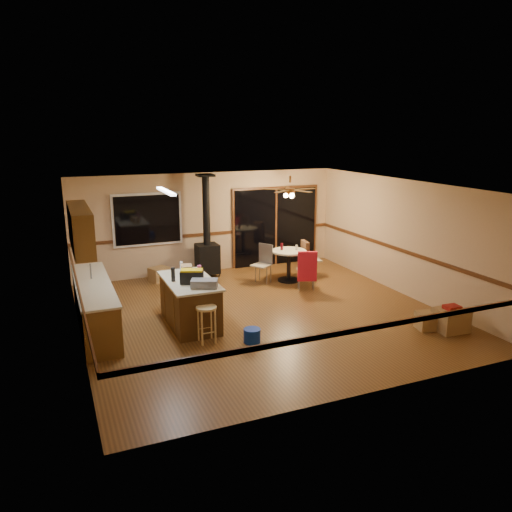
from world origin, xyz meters
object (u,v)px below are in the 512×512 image
dining_table (289,260)px  chair_right (306,255)px  blue_bucket (252,336)px  bar_stool (207,324)px  kitchen_island (190,302)px  box_under_window (159,274)px  chair_near (307,266)px  box_corner_a (451,320)px  toolbox_grey (204,283)px  toolbox_black (192,277)px  chair_left (264,259)px  box_corner_b (428,321)px  wood_stove (207,248)px

dining_table → chair_right: (0.52, 0.08, 0.07)m
blue_bucket → bar_stool: bearing=156.6°
dining_table → kitchen_island: bearing=-148.6°
bar_stool → box_under_window: bar_stool is taller
chair_near → dining_table: bearing=92.5°
box_corner_a → toolbox_grey: bearing=159.2°
toolbox_black → kitchen_island: bearing=89.2°
blue_bucket → dining_table: dining_table is taller
chair_left → kitchen_island: bearing=-140.4°
toolbox_grey → chair_right: (3.41, 2.47, -0.38)m
bar_stool → chair_left: (2.36, 2.91, 0.26)m
kitchen_island → blue_bucket: kitchen_island is taller
blue_bucket → box_under_window: 4.34m
box_corner_a → box_corner_b: size_ratio=1.39×
box_corner_a → dining_table: bearing=109.1°
box_corner_b → wood_stove: bearing=119.2°
dining_table → box_corner_a: bearing=-70.9°
chair_near → box_corner_b: size_ratio=1.74×
bar_stool → toolbox_grey: bearing=76.7°
kitchen_island → box_corner_a: (4.41, -2.18, -0.24)m
toolbox_grey → box_corner_a: bearing=-20.8°
dining_table → chair_near: (0.04, -0.87, 0.07)m
toolbox_grey → bar_stool: bearing=-103.3°
wood_stove → box_corner_b: bearing=-60.8°
kitchen_island → blue_bucket: bearing=-57.4°
toolbox_grey → toolbox_black: size_ratio=1.12×
blue_bucket → box_corner_b: (3.30, -0.71, 0.04)m
blue_bucket → kitchen_island: bearing=122.6°
toolbox_grey → dining_table: toolbox_grey is taller
kitchen_island → chair_near: bearing=17.6°
chair_right → box_corner_a: 4.21m
bar_stool → box_under_window: 3.96m
box_corner_a → box_corner_b: box_corner_a is taller
bar_stool → chair_right: (3.49, 2.84, 0.26)m
wood_stove → chair_right: (2.24, -1.12, -0.13)m
bar_stool → chair_near: size_ratio=0.95×
bar_stool → dining_table: size_ratio=0.77×
toolbox_grey → chair_right: bearing=36.0°
wood_stove → box_corner_b: 5.74m
dining_table → chair_right: 0.53m
toolbox_grey → bar_stool: (-0.09, -0.36, -0.64)m
wood_stove → toolbox_grey: (-1.16, -3.60, 0.24)m
chair_left → chair_right: 1.13m
toolbox_black → dining_table: size_ratio=0.49×
kitchen_island → toolbox_black: 0.61m
chair_right → box_corner_b: bearing=-82.0°
kitchen_island → chair_left: size_ratio=3.04×
kitchen_island → box_under_window: kitchen_island is taller
toolbox_black → blue_bucket: toolbox_black is taller
toolbox_black → box_corner_a: size_ratio=0.76×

